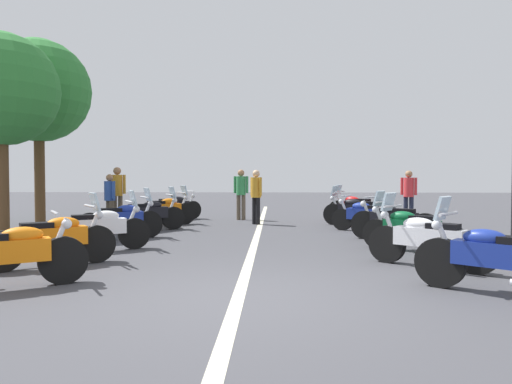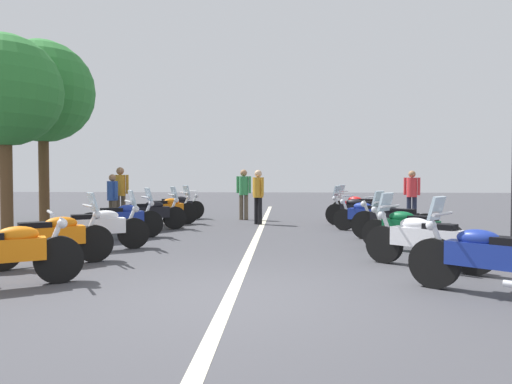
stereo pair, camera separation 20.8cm
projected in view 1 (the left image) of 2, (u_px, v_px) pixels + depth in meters
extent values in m
plane|color=#424247|center=(238.00, 299.00, 5.63)|extent=(80.00, 80.00, 0.00)
cube|color=beige|center=(257.00, 236.00, 11.69)|extent=(23.37, 0.16, 0.01)
cylinder|color=black|center=(63.00, 260.00, 6.40)|extent=(0.47, 0.63, 0.65)
cube|color=orange|center=(7.00, 251.00, 6.05)|extent=(0.79, 1.03, 0.30)
ellipsoid|color=orange|center=(22.00, 235.00, 6.13)|extent=(0.50, 0.58, 0.22)
cylinder|color=silver|center=(58.00, 239.00, 6.36)|extent=(0.21, 0.28, 0.58)
cylinder|color=silver|center=(55.00, 213.00, 6.33)|extent=(0.54, 0.37, 0.04)
sphere|color=silver|center=(67.00, 224.00, 6.41)|extent=(0.14, 0.14, 0.14)
cylinder|color=black|center=(96.00, 244.00, 8.00)|extent=(0.50, 0.60, 0.64)
cylinder|color=black|center=(2.00, 251.00, 7.19)|extent=(0.50, 0.60, 0.64)
cube|color=orange|center=(52.00, 237.00, 7.59)|extent=(0.88, 1.04, 0.30)
ellipsoid|color=orange|center=(63.00, 224.00, 7.68)|extent=(0.52, 0.57, 0.22)
cube|color=black|center=(37.00, 226.00, 7.46)|extent=(0.50, 0.54, 0.12)
cylinder|color=silver|center=(92.00, 227.00, 7.95)|extent=(0.23, 0.27, 0.58)
cylinder|color=silver|center=(90.00, 206.00, 7.92)|extent=(0.52, 0.40, 0.04)
sphere|color=silver|center=(99.00, 215.00, 8.01)|extent=(0.14, 0.14, 0.14)
cylinder|color=silver|center=(21.00, 254.00, 7.50)|extent=(0.39, 0.49, 0.08)
cube|color=silver|center=(95.00, 202.00, 7.96)|extent=(0.36, 0.31, 0.32)
cylinder|color=black|center=(134.00, 233.00, 9.53)|extent=(0.43, 0.62, 0.64)
cylinder|color=black|center=(56.00, 238.00, 8.86)|extent=(0.43, 0.62, 0.64)
cube|color=white|center=(96.00, 226.00, 9.19)|extent=(0.79, 1.11, 0.30)
ellipsoid|color=white|center=(106.00, 216.00, 9.26)|extent=(0.48, 0.58, 0.22)
cube|color=black|center=(85.00, 218.00, 9.08)|extent=(0.46, 0.55, 0.12)
cylinder|color=silver|center=(131.00, 219.00, 9.49)|extent=(0.20, 0.29, 0.58)
cylinder|color=silver|center=(129.00, 202.00, 9.46)|extent=(0.56, 0.34, 0.04)
sphere|color=silver|center=(136.00, 209.00, 9.54)|extent=(0.14, 0.14, 0.14)
cylinder|color=silver|center=(72.00, 241.00, 9.16)|extent=(0.34, 0.52, 0.08)
cube|color=silver|center=(133.00, 198.00, 9.50)|extent=(0.37, 0.28, 0.32)
cylinder|color=black|center=(149.00, 224.00, 11.31)|extent=(0.46, 0.63, 0.66)
cylinder|color=black|center=(90.00, 227.00, 10.65)|extent=(0.46, 0.63, 0.66)
cube|color=navy|center=(120.00, 218.00, 10.97)|extent=(0.78, 1.03, 0.30)
ellipsoid|color=navy|center=(128.00, 209.00, 11.06)|extent=(0.49, 0.58, 0.22)
cube|color=black|center=(111.00, 211.00, 10.86)|extent=(0.47, 0.55, 0.12)
cylinder|color=silver|center=(146.00, 212.00, 11.27)|extent=(0.21, 0.28, 0.58)
cylinder|color=silver|center=(144.00, 197.00, 11.24)|extent=(0.55, 0.36, 0.04)
sphere|color=silver|center=(151.00, 204.00, 11.32)|extent=(0.14, 0.14, 0.14)
cylinder|color=silver|center=(101.00, 230.00, 10.94)|extent=(0.36, 0.51, 0.08)
cube|color=silver|center=(148.00, 194.00, 11.28)|extent=(0.37, 0.29, 0.32)
cylinder|color=black|center=(173.00, 218.00, 13.10)|extent=(0.45, 0.63, 0.65)
cylinder|color=black|center=(117.00, 220.00, 12.37)|extent=(0.45, 0.63, 0.65)
cube|color=black|center=(146.00, 213.00, 12.73)|extent=(0.84, 1.15, 0.30)
ellipsoid|color=black|center=(152.00, 205.00, 12.81)|extent=(0.49, 0.58, 0.22)
cube|color=black|center=(138.00, 206.00, 12.62)|extent=(0.47, 0.55, 0.12)
cylinder|color=silver|center=(171.00, 208.00, 13.06)|extent=(0.21, 0.28, 0.58)
cylinder|color=silver|center=(170.00, 195.00, 13.03)|extent=(0.55, 0.35, 0.04)
sphere|color=silver|center=(175.00, 200.00, 13.11)|extent=(0.14, 0.14, 0.14)
cylinder|color=silver|center=(127.00, 223.00, 12.67)|extent=(0.35, 0.51, 0.08)
cube|color=silver|center=(172.00, 192.00, 13.06)|extent=(0.37, 0.29, 0.32)
cylinder|color=black|center=(185.00, 214.00, 14.57)|extent=(0.49, 0.64, 0.67)
cylinder|color=black|center=(141.00, 215.00, 13.83)|extent=(0.49, 0.64, 0.67)
cube|color=orange|center=(163.00, 209.00, 14.20)|extent=(0.83, 1.05, 0.30)
ellipsoid|color=orange|center=(169.00, 202.00, 14.28)|extent=(0.51, 0.58, 0.22)
cube|color=black|center=(156.00, 203.00, 14.08)|extent=(0.48, 0.54, 0.12)
cylinder|color=silver|center=(183.00, 204.00, 14.53)|extent=(0.22, 0.28, 0.58)
cylinder|color=silver|center=(182.00, 193.00, 14.50)|extent=(0.54, 0.38, 0.04)
sphere|color=silver|center=(186.00, 198.00, 14.58)|extent=(0.14, 0.14, 0.14)
cylinder|color=silver|center=(148.00, 218.00, 14.14)|extent=(0.37, 0.50, 0.08)
cube|color=silver|center=(184.00, 190.00, 14.54)|extent=(0.37, 0.30, 0.32)
cylinder|color=black|center=(192.00, 210.00, 16.43)|extent=(0.50, 0.59, 0.64)
cylinder|color=black|center=(152.00, 212.00, 15.54)|extent=(0.50, 0.59, 0.64)
cube|color=black|center=(173.00, 206.00, 15.98)|extent=(0.93, 1.08, 0.30)
ellipsoid|color=black|center=(177.00, 200.00, 16.08)|extent=(0.52, 0.57, 0.22)
cube|color=black|center=(167.00, 201.00, 15.84)|extent=(0.50, 0.54, 0.12)
cylinder|color=silver|center=(191.00, 201.00, 16.38)|extent=(0.23, 0.27, 0.58)
cylinder|color=silver|center=(190.00, 191.00, 16.35)|extent=(0.51, 0.41, 0.04)
sphere|color=silver|center=(194.00, 196.00, 16.44)|extent=(0.14, 0.14, 0.14)
cylinder|color=silver|center=(158.00, 214.00, 15.87)|extent=(0.40, 0.48, 0.08)
cylinder|color=black|center=(440.00, 263.00, 6.20)|extent=(0.53, 0.60, 0.66)
cube|color=navy|center=(500.00, 255.00, 5.71)|extent=(0.91, 1.03, 0.30)
ellipsoid|color=navy|center=(485.00, 238.00, 5.82)|extent=(0.53, 0.57, 0.22)
cylinder|color=silver|center=(445.00, 241.00, 6.15)|extent=(0.24, 0.27, 0.58)
cylinder|color=silver|center=(449.00, 214.00, 6.11)|extent=(0.51, 0.42, 0.04)
sphere|color=silver|center=(437.00, 225.00, 6.21)|extent=(0.14, 0.14, 0.14)
cube|color=silver|center=(442.00, 208.00, 6.16)|extent=(0.36, 0.32, 0.32)
cylinder|color=black|center=(387.00, 244.00, 8.00)|extent=(0.52, 0.58, 0.64)
cylinder|color=black|center=(477.00, 253.00, 7.01)|extent=(0.52, 0.58, 0.64)
cube|color=white|center=(429.00, 237.00, 7.50)|extent=(0.94, 1.03, 0.30)
ellipsoid|color=white|center=(419.00, 224.00, 7.62)|extent=(0.53, 0.56, 0.22)
cube|color=black|center=(443.00, 227.00, 7.35)|extent=(0.51, 0.53, 0.12)
cylinder|color=silver|center=(390.00, 227.00, 7.95)|extent=(0.24, 0.27, 0.58)
cylinder|color=silver|center=(393.00, 206.00, 7.92)|extent=(0.50, 0.43, 0.04)
sphere|color=silver|center=(385.00, 215.00, 8.02)|extent=(0.14, 0.14, 0.14)
cylinder|color=silver|center=(453.00, 259.00, 7.08)|extent=(0.42, 0.47, 0.08)
cube|color=silver|center=(388.00, 202.00, 7.97)|extent=(0.35, 0.33, 0.32)
cylinder|color=black|center=(378.00, 234.00, 9.61)|extent=(0.48, 0.57, 0.61)
cylinder|color=black|center=(449.00, 239.00, 8.72)|extent=(0.48, 0.57, 0.61)
cube|color=#0C592D|center=(412.00, 227.00, 9.16)|extent=(0.87, 1.03, 0.30)
ellipsoid|color=#0C592D|center=(403.00, 217.00, 9.27)|extent=(0.52, 0.57, 0.22)
cube|color=black|center=(423.00, 219.00, 9.02)|extent=(0.49, 0.54, 0.12)
cylinder|color=silver|center=(380.00, 219.00, 9.57)|extent=(0.23, 0.27, 0.58)
cylinder|color=silver|center=(382.00, 202.00, 9.53)|extent=(0.52, 0.40, 0.04)
sphere|color=silver|center=(376.00, 209.00, 9.63)|extent=(0.14, 0.14, 0.14)
cylinder|color=silver|center=(430.00, 244.00, 8.76)|extent=(0.39, 0.49, 0.08)
cube|color=silver|center=(379.00, 198.00, 9.58)|extent=(0.36, 0.31, 0.32)
cylinder|color=black|center=(365.00, 225.00, 11.07)|extent=(0.48, 0.65, 0.68)
cylinder|color=black|center=(425.00, 228.00, 10.28)|extent=(0.48, 0.65, 0.68)
cube|color=black|center=(394.00, 219.00, 10.67)|extent=(0.81, 1.04, 0.30)
ellipsoid|color=black|center=(386.00, 210.00, 10.77)|extent=(0.50, 0.58, 0.22)
cube|color=black|center=(404.00, 211.00, 10.54)|extent=(0.48, 0.54, 0.12)
cylinder|color=silver|center=(368.00, 212.00, 11.03)|extent=(0.22, 0.28, 0.58)
cylinder|color=silver|center=(369.00, 197.00, 11.00)|extent=(0.54, 0.37, 0.04)
sphere|color=silver|center=(363.00, 204.00, 11.09)|extent=(0.14, 0.14, 0.14)
cylinder|color=silver|center=(410.00, 233.00, 10.29)|extent=(0.37, 0.51, 0.08)
cylinder|color=black|center=(343.00, 219.00, 12.93)|extent=(0.45, 0.58, 0.60)
cylinder|color=black|center=(394.00, 222.00, 12.06)|extent=(0.45, 0.58, 0.60)
cube|color=navy|center=(367.00, 214.00, 12.49)|extent=(0.85, 1.07, 0.30)
ellipsoid|color=navy|center=(361.00, 206.00, 12.59)|extent=(0.51, 0.58, 0.22)
cube|color=black|center=(375.00, 208.00, 12.35)|extent=(0.48, 0.54, 0.12)
cylinder|color=silver|center=(345.00, 209.00, 12.88)|extent=(0.22, 0.28, 0.58)
cylinder|color=silver|center=(346.00, 196.00, 12.85)|extent=(0.54, 0.38, 0.04)
sphere|color=silver|center=(341.00, 201.00, 12.94)|extent=(0.14, 0.14, 0.14)
cylinder|color=silver|center=(380.00, 226.00, 12.09)|extent=(0.37, 0.50, 0.08)
cylinder|color=black|center=(334.00, 214.00, 14.38)|extent=(0.45, 0.64, 0.66)
cylinder|color=black|center=(383.00, 216.00, 13.56)|extent=(0.45, 0.64, 0.66)
cube|color=black|center=(358.00, 209.00, 13.96)|extent=(0.83, 1.16, 0.30)
ellipsoid|color=black|center=(352.00, 203.00, 14.05)|extent=(0.48, 0.58, 0.22)
cube|color=black|center=(365.00, 204.00, 13.84)|extent=(0.46, 0.55, 0.12)
cylinder|color=silver|center=(336.00, 205.00, 14.34)|extent=(0.20, 0.29, 0.58)
cylinder|color=silver|center=(337.00, 193.00, 14.30)|extent=(0.56, 0.34, 0.04)
sphere|color=silver|center=(332.00, 198.00, 14.39)|extent=(0.14, 0.14, 0.14)
cylinder|color=silver|center=(371.00, 220.00, 13.57)|extent=(0.34, 0.52, 0.08)
cube|color=silver|center=(335.00, 191.00, 14.34)|extent=(0.37, 0.28, 0.32)
cylinder|color=black|center=(337.00, 210.00, 16.19)|extent=(0.53, 0.60, 0.66)
cylinder|color=black|center=(377.00, 212.00, 15.19)|extent=(0.53, 0.60, 0.66)
cube|color=red|center=(357.00, 206.00, 15.68)|extent=(0.94, 1.06, 0.30)
ellipsoid|color=red|center=(352.00, 200.00, 15.79)|extent=(0.53, 0.57, 0.22)
cube|color=black|center=(363.00, 201.00, 15.53)|extent=(0.51, 0.54, 0.12)
cylinder|color=silver|center=(339.00, 201.00, 16.14)|extent=(0.24, 0.27, 0.58)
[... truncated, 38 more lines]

